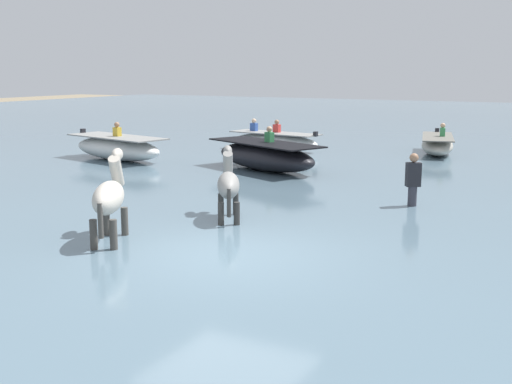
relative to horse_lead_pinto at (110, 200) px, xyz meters
The scene contains 9 objects.
ground_plane 2.62m from the horse_lead_pinto, ahead, with size 120.00×120.00×0.00m, color #84755B.
water_surface 10.54m from the horse_lead_pinto, 77.25° to the left, with size 90.00×90.00×0.43m, color slate.
horse_lead_pinto is the anchor object (origin of this frame).
horse_trailing_grey 2.69m from the horse_lead_pinto, 68.94° to the left, with size 1.16×1.62×1.87m.
boat_far_inshore 13.69m from the horse_lead_pinto, 104.36° to the left, with size 3.87×1.68×1.15m.
boat_distant_east 8.85m from the horse_lead_pinto, 99.37° to the left, with size 4.41×3.00×1.33m.
boat_near_port 15.28m from the horse_lead_pinto, 81.32° to the left, with size 1.93×3.74×1.13m.
boat_mid_channel 10.83m from the horse_lead_pinto, 129.72° to the left, with size 4.26×2.21×1.29m.
person_onlooker_left 6.86m from the horse_lead_pinto, 54.76° to the left, with size 0.38×0.34×1.63m.
Camera 1 is at (5.36, -8.92, 3.47)m, focal length 45.46 mm.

